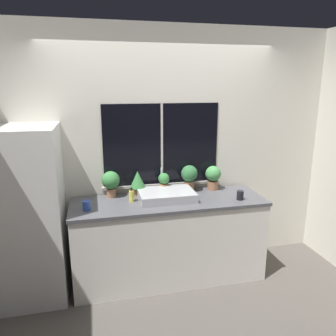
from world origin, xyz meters
name	(u,v)px	position (x,y,z in m)	size (l,w,h in m)	color
ground_plane	(176,292)	(0.00, 0.00, 0.00)	(14.00, 14.00, 0.00)	#4C4742
wall_back	(161,151)	(0.00, 0.70, 1.35)	(8.00, 0.09, 2.70)	silver
wall_right	(280,135)	(1.98, 1.50, 1.35)	(0.06, 7.00, 2.70)	silver
counter	(169,239)	(0.00, 0.31, 0.45)	(2.04, 0.65, 0.90)	white
refrigerator	(30,214)	(-1.39, 0.35, 0.86)	(0.64, 0.74, 1.71)	silver
sink	(166,195)	(-0.02, 0.35, 0.94)	(0.58, 0.46, 0.28)	#ADADB2
potted_plant_far_left	(111,182)	(-0.58, 0.56, 1.07)	(0.19, 0.19, 0.28)	#9E6B4C
potted_plant_left	(138,181)	(-0.29, 0.56, 1.06)	(0.17, 0.17, 0.27)	#9E6B4C
potted_plant_center	(164,182)	(0.00, 0.56, 1.03)	(0.12, 0.12, 0.23)	#9E6B4C
potted_plant_right	(189,176)	(0.29, 0.56, 1.08)	(0.19, 0.19, 0.30)	#9E6B4C
potted_plant_far_right	(213,176)	(0.58, 0.56, 1.06)	(0.18, 0.18, 0.28)	#9E6B4C
soap_bottle	(132,196)	(-0.39, 0.36, 0.96)	(0.05, 0.05, 0.15)	#DBD14C
mug_black	(240,195)	(0.74, 0.16, 0.95)	(0.07, 0.07, 0.10)	black
mug_blue	(87,205)	(-0.84, 0.22, 0.95)	(0.08, 0.08, 0.09)	#3351AD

